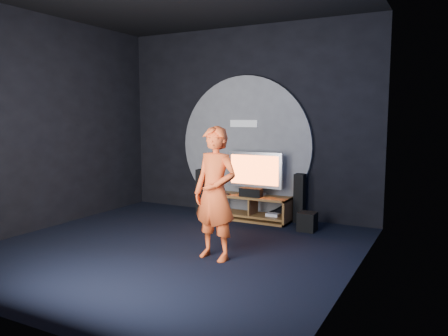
% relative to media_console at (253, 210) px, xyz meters
% --- Properties ---
extents(floor, '(5.00, 5.00, 0.00)m').
position_rel_media_console_xyz_m(floor, '(-0.36, -2.05, -0.20)').
color(floor, black).
rests_on(floor, ground).
extents(back_wall, '(5.00, 0.04, 3.50)m').
position_rel_media_console_xyz_m(back_wall, '(-0.36, 0.45, 1.55)').
color(back_wall, black).
rests_on(back_wall, ground).
extents(front_wall, '(5.00, 0.04, 3.50)m').
position_rel_media_console_xyz_m(front_wall, '(-0.36, -4.55, 1.55)').
color(front_wall, black).
rests_on(front_wall, ground).
extents(left_wall, '(0.04, 5.00, 3.50)m').
position_rel_media_console_xyz_m(left_wall, '(-2.86, -2.05, 1.55)').
color(left_wall, black).
rests_on(left_wall, ground).
extents(right_wall, '(0.04, 5.00, 3.50)m').
position_rel_media_console_xyz_m(right_wall, '(2.14, -2.05, 1.55)').
color(right_wall, black).
rests_on(right_wall, ground).
extents(wall_disc_panel, '(2.60, 0.11, 2.60)m').
position_rel_media_console_xyz_m(wall_disc_panel, '(-0.36, 0.39, 1.11)').
color(wall_disc_panel, '#515156').
rests_on(wall_disc_panel, ground).
extents(media_console, '(1.34, 0.45, 0.45)m').
position_rel_media_console_xyz_m(media_console, '(0.00, 0.00, 0.00)').
color(media_console, brown).
rests_on(media_console, ground).
extents(tv, '(1.03, 0.22, 0.77)m').
position_rel_media_console_xyz_m(tv, '(-0.01, 0.07, 0.68)').
color(tv, '#BBBBC3').
rests_on(tv, media_console).
extents(center_speaker, '(0.40, 0.15, 0.15)m').
position_rel_media_console_xyz_m(center_speaker, '(-0.01, -0.10, 0.33)').
color(center_speaker, black).
rests_on(center_speaker, media_console).
extents(remote, '(0.18, 0.05, 0.02)m').
position_rel_media_console_xyz_m(remote, '(-0.50, -0.12, 0.27)').
color(remote, black).
rests_on(remote, media_console).
extents(tower_speaker_left, '(0.17, 0.19, 0.86)m').
position_rel_media_console_xyz_m(tower_speaker_left, '(-1.07, 0.00, 0.24)').
color(tower_speaker_left, black).
rests_on(tower_speaker_left, ground).
extents(tower_speaker_right, '(0.17, 0.19, 0.86)m').
position_rel_media_console_xyz_m(tower_speaker_right, '(0.77, 0.25, 0.24)').
color(tower_speaker_right, black).
rests_on(tower_speaker_right, ground).
extents(subwoofer, '(0.28, 0.28, 0.31)m').
position_rel_media_console_xyz_m(subwoofer, '(1.07, -0.24, -0.04)').
color(subwoofer, black).
rests_on(subwoofer, ground).
extents(player, '(0.69, 0.50, 1.74)m').
position_rel_media_console_xyz_m(player, '(0.41, -2.15, 0.67)').
color(player, '#D4491D').
rests_on(player, ground).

